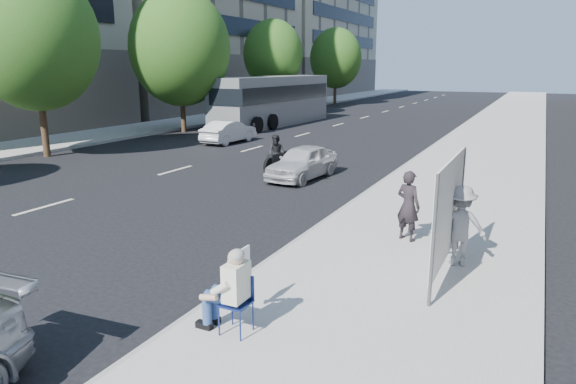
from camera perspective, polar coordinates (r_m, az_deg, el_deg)
The scene contains 15 objects.
ground at distance 10.63m, azimuth -11.45°, elevation -8.35°, with size 160.00×160.00×0.00m, color black.
near_sidewalk at distance 28.09m, azimuth 21.60°, elevation 4.88°, with size 5.00×120.00×0.15m, color #9F9C95.
far_sidewalk at distance 36.16m, azimuth -13.43°, elevation 7.25°, with size 4.50×120.00×0.15m, color #9F9C95.
tree_far_b at distance 25.34m, azimuth -26.38°, elevation 15.06°, with size 5.40×5.40×8.24m.
tree_far_c at distance 32.51m, azimuth -11.91°, elevation 15.38°, with size 6.00×6.00×8.47m.
tree_far_d at distance 42.64m, azimuth -1.66°, elevation 15.03°, with size 4.80×4.80×7.65m.
tree_far_e at distance 55.42m, azimuth 5.32°, elevation 14.58°, with size 5.40×5.40×7.89m.
seated_protester at distance 7.61m, azimuth -6.48°, elevation -10.21°, with size 0.83×1.12×1.31m.
jogger at distance 10.53m, azimuth 18.56°, elevation -3.56°, with size 1.03×0.59×1.59m, color gray.
pedestrian_woman at distance 11.72m, azimuth 13.21°, elevation -1.49°, with size 0.58×0.38×1.59m, color black.
protest_banner at distance 9.85m, azimuth 17.38°, elevation -1.90°, with size 0.08×3.06×2.20m.
white_sedan_near at distance 18.52m, azimuth 1.62°, elevation 3.34°, with size 1.42×3.53×1.20m, color silver.
white_sedan_mid at distance 27.53m, azimuth -6.61°, elevation 6.67°, with size 1.25×3.59×1.18m, color silver.
motorcycle at distance 19.76m, azimuth -1.26°, elevation 4.11°, with size 0.73×2.05×1.42m.
bus at distance 35.84m, azimuth -1.61°, elevation 10.07°, with size 3.15×12.16×3.30m.
Camera 1 is at (6.12, -7.74, 3.96)m, focal length 32.00 mm.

